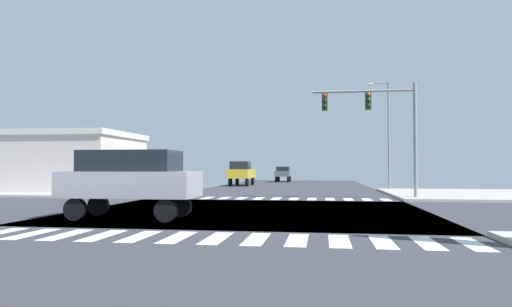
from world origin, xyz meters
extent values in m
cube|color=#36373F|center=(0.00, 0.00, -0.03)|extent=(14.00, 90.00, 0.05)
cube|color=#36373F|center=(0.00, 0.00, -0.03)|extent=(90.00, 12.00, 0.05)
cube|color=#B2ADA3|center=(13.00, 12.00, 0.07)|extent=(12.00, 12.00, 0.14)
cube|color=#ADA7A4|center=(-13.00, 12.00, 0.07)|extent=(12.00, 12.00, 0.14)
cube|color=white|center=(-4.75, -7.30, 0.00)|extent=(0.50, 2.00, 0.01)
cube|color=white|center=(-3.75, -7.30, 0.00)|extent=(0.50, 2.00, 0.01)
cube|color=white|center=(-2.75, -7.30, 0.00)|extent=(0.50, 2.00, 0.01)
cube|color=white|center=(-1.75, -7.30, 0.00)|extent=(0.50, 2.00, 0.01)
cube|color=white|center=(-0.75, -7.30, 0.00)|extent=(0.50, 2.00, 0.01)
cube|color=white|center=(0.25, -7.30, 0.00)|extent=(0.50, 2.00, 0.01)
cube|color=white|center=(1.25, -7.30, 0.00)|extent=(0.50, 2.00, 0.01)
cube|color=white|center=(2.25, -7.30, 0.00)|extent=(0.50, 2.00, 0.01)
cube|color=white|center=(3.25, -7.30, 0.00)|extent=(0.50, 2.00, 0.01)
cube|color=white|center=(4.25, -7.30, 0.00)|extent=(0.50, 2.00, 0.01)
cube|color=white|center=(5.25, -7.30, 0.00)|extent=(0.50, 2.00, 0.01)
cube|color=white|center=(6.25, -7.30, 0.00)|extent=(0.50, 2.00, 0.01)
cube|color=white|center=(-6.75, 7.30, 0.00)|extent=(0.50, 2.00, 0.01)
cube|color=white|center=(-5.75, 7.30, 0.00)|extent=(0.50, 2.00, 0.01)
cube|color=white|center=(-4.75, 7.30, 0.00)|extent=(0.50, 2.00, 0.01)
cube|color=white|center=(-3.75, 7.30, 0.00)|extent=(0.50, 2.00, 0.01)
cube|color=white|center=(-2.75, 7.30, 0.00)|extent=(0.50, 2.00, 0.01)
cube|color=white|center=(-1.75, 7.30, 0.00)|extent=(0.50, 2.00, 0.01)
cube|color=white|center=(-0.75, 7.30, 0.00)|extent=(0.50, 2.00, 0.01)
cube|color=white|center=(0.25, 7.30, 0.00)|extent=(0.50, 2.00, 0.01)
cube|color=white|center=(1.25, 7.30, 0.00)|extent=(0.50, 2.00, 0.01)
cube|color=white|center=(2.25, 7.30, 0.00)|extent=(0.50, 2.00, 0.01)
cube|color=white|center=(3.25, 7.30, 0.00)|extent=(0.50, 2.00, 0.01)
cube|color=white|center=(4.25, 7.30, 0.00)|extent=(0.50, 2.00, 0.01)
cube|color=white|center=(5.25, 7.30, 0.00)|extent=(0.50, 2.00, 0.01)
cube|color=white|center=(6.25, 7.30, 0.00)|extent=(0.50, 2.00, 0.01)
cylinder|color=gray|center=(7.90, 7.63, 3.22)|extent=(0.20, 0.20, 6.44)
cylinder|color=gray|center=(5.11, 7.63, 6.04)|extent=(5.59, 0.14, 0.14)
cube|color=#1E5123|center=(5.39, 7.63, 5.49)|extent=(0.32, 0.40, 1.00)
sphere|color=red|center=(5.39, 7.38, 5.80)|extent=(0.22, 0.22, 0.22)
sphere|color=black|center=(5.39, 7.38, 5.49)|extent=(0.22, 0.22, 0.22)
sphere|color=black|center=(5.39, 7.38, 5.18)|extent=(0.22, 0.22, 0.22)
cube|color=#1E5123|center=(2.99, 7.63, 5.49)|extent=(0.32, 0.40, 1.00)
sphere|color=red|center=(2.99, 7.38, 5.80)|extent=(0.22, 0.22, 0.22)
sphere|color=black|center=(2.99, 7.38, 5.49)|extent=(0.22, 0.22, 0.22)
sphere|color=black|center=(2.99, 7.38, 5.18)|extent=(0.22, 0.22, 0.22)
cylinder|color=gray|center=(7.93, 17.89, 4.21)|extent=(0.16, 0.16, 8.41)
cylinder|color=gray|center=(7.23, 17.89, 8.31)|extent=(1.40, 0.10, 0.10)
ellipsoid|color=silver|center=(6.53, 17.89, 8.26)|extent=(0.60, 0.32, 0.20)
cube|color=beige|center=(-17.39, 12.82, 1.96)|extent=(12.35, 7.67, 3.92)
cube|color=beige|center=(-17.39, 12.82, 4.12)|extent=(12.65, 7.97, 0.40)
cube|color=black|center=(-9.72, 9.98, 0.90)|extent=(0.24, 2.20, 1.80)
cylinder|color=black|center=(-1.28, 36.44, 0.34)|extent=(0.26, 0.68, 0.68)
cylinder|color=black|center=(-2.72, 36.44, 0.34)|extent=(0.26, 0.68, 0.68)
cylinder|color=black|center=(-1.28, 39.36, 0.34)|extent=(0.26, 0.68, 0.68)
cylinder|color=black|center=(-2.72, 39.36, 0.34)|extent=(0.26, 0.68, 0.68)
cube|color=#53625F|center=(-2.00, 37.90, 1.01)|extent=(1.80, 4.30, 0.66)
cube|color=black|center=(-2.00, 37.90, 1.61)|extent=(1.55, 2.24, 0.54)
cylinder|color=black|center=(-4.20, 23.87, 0.37)|extent=(0.26, 0.74, 0.74)
cylinder|color=black|center=(-5.80, 23.87, 0.37)|extent=(0.26, 0.74, 0.74)
cylinder|color=black|center=(-4.20, 27.34, 0.37)|extent=(0.26, 0.74, 0.74)
cylinder|color=black|center=(-5.80, 27.34, 0.37)|extent=(0.26, 0.74, 0.74)
cube|color=gold|center=(-5.00, 25.60, 1.17)|extent=(2.00, 5.10, 0.86)
cube|color=black|center=(-5.00, 24.71, 1.97)|extent=(1.76, 1.78, 0.75)
cylinder|color=black|center=(-5.25, -4.28, 0.37)|extent=(0.74, 0.26, 0.74)
cylinder|color=black|center=(-5.25, -2.72, 0.37)|extent=(0.74, 0.26, 0.74)
cylinder|color=black|center=(-2.12, -4.28, 0.37)|extent=(0.74, 0.26, 0.74)
cylinder|color=black|center=(-2.12, -2.72, 0.37)|extent=(0.74, 0.26, 0.74)
cube|color=#ACA8B6|center=(-3.68, -3.50, 1.18)|extent=(4.60, 1.96, 0.88)
cube|color=black|center=(-3.68, -3.50, 1.98)|extent=(3.22, 1.69, 0.72)
camera|label=1|loc=(2.87, -18.36, 1.75)|focal=31.97mm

